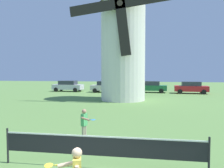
{
  "coord_description": "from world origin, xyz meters",
  "views": [
    {
      "loc": [
        1.58,
        -4.43,
        2.86
      ],
      "look_at": [
        0.25,
        3.9,
        2.4
      ],
      "focal_mm": 36.21,
      "sensor_mm": 36.0,
      "label": 1
    }
  ],
  "objects_px": {
    "parked_car_red": "(191,87)",
    "player_far": "(85,122)",
    "parked_car_silver": "(68,86)",
    "parked_car_cream": "(107,87)",
    "tennis_net": "(101,146)",
    "windmill": "(123,38)",
    "parked_car_green": "(150,87)"
  },
  "relations": [
    {
      "from": "player_far",
      "to": "parked_car_silver",
      "type": "relative_size",
      "value": 0.29
    },
    {
      "from": "player_far",
      "to": "parked_car_green",
      "type": "height_order",
      "value": "parked_car_green"
    },
    {
      "from": "tennis_net",
      "to": "parked_car_silver",
      "type": "height_order",
      "value": "parked_car_silver"
    },
    {
      "from": "parked_car_red",
      "to": "player_far",
      "type": "bearing_deg",
      "value": -110.82
    },
    {
      "from": "windmill",
      "to": "parked_car_red",
      "type": "distance_m",
      "value": 12.64
    },
    {
      "from": "parked_car_silver",
      "to": "parked_car_cream",
      "type": "height_order",
      "value": "same"
    },
    {
      "from": "tennis_net",
      "to": "parked_car_silver",
      "type": "bearing_deg",
      "value": 112.15
    },
    {
      "from": "parked_car_green",
      "to": "parked_car_red",
      "type": "xyz_separation_m",
      "value": [
        5.27,
        -0.74,
        -0.0
      ]
    },
    {
      "from": "tennis_net",
      "to": "parked_car_silver",
      "type": "relative_size",
      "value": 1.36
    },
    {
      "from": "player_far",
      "to": "parked_car_red",
      "type": "xyz_separation_m",
      "value": [
        8.2,
        21.58,
        0.08
      ]
    },
    {
      "from": "windmill",
      "to": "parked_car_cream",
      "type": "bearing_deg",
      "value": 111.29
    },
    {
      "from": "windmill",
      "to": "parked_car_red",
      "type": "height_order",
      "value": "windmill"
    },
    {
      "from": "windmill",
      "to": "player_far",
      "type": "height_order",
      "value": "windmill"
    },
    {
      "from": "parked_car_green",
      "to": "windmill",
      "type": "bearing_deg",
      "value": -107.49
    },
    {
      "from": "tennis_net",
      "to": "parked_car_green",
      "type": "xyz_separation_m",
      "value": [
        1.64,
        25.07,
        0.12
      ]
    },
    {
      "from": "parked_car_silver",
      "to": "parked_car_cream",
      "type": "bearing_deg",
      "value": -6.7
    },
    {
      "from": "player_far",
      "to": "parked_car_red",
      "type": "relative_size",
      "value": 0.3
    },
    {
      "from": "player_far",
      "to": "parked_car_cream",
      "type": "xyz_separation_m",
      "value": [
        -2.96,
        21.41,
        0.08
      ]
    },
    {
      "from": "parked_car_silver",
      "to": "parked_car_green",
      "type": "bearing_deg",
      "value": 1.04
    },
    {
      "from": "windmill",
      "to": "tennis_net",
      "type": "height_order",
      "value": "windmill"
    },
    {
      "from": "tennis_net",
      "to": "parked_car_green",
      "type": "distance_m",
      "value": 25.12
    },
    {
      "from": "player_far",
      "to": "parked_car_cream",
      "type": "relative_size",
      "value": 0.29
    },
    {
      "from": "windmill",
      "to": "tennis_net",
      "type": "xyz_separation_m",
      "value": [
        1.15,
        -16.21,
        -5.5
      ]
    },
    {
      "from": "windmill",
      "to": "parked_car_cream",
      "type": "xyz_separation_m",
      "value": [
        -3.1,
        7.96,
        -5.37
      ]
    },
    {
      "from": "parked_car_cream",
      "to": "parked_car_silver",
      "type": "bearing_deg",
      "value": 173.3
    },
    {
      "from": "windmill",
      "to": "player_far",
      "type": "relative_size",
      "value": 10.44
    },
    {
      "from": "parked_car_green",
      "to": "parked_car_red",
      "type": "bearing_deg",
      "value": -7.95
    },
    {
      "from": "windmill",
      "to": "parked_car_silver",
      "type": "distance_m",
      "value": 13.56
    },
    {
      "from": "parked_car_silver",
      "to": "parked_car_cream",
      "type": "xyz_separation_m",
      "value": [
        5.86,
        -0.69,
        0.0
      ]
    },
    {
      "from": "player_far",
      "to": "parked_car_green",
      "type": "bearing_deg",
      "value": 82.52
    },
    {
      "from": "windmill",
      "to": "parked_car_red",
      "type": "relative_size",
      "value": 3.1
    },
    {
      "from": "parked_car_silver",
      "to": "parked_car_red",
      "type": "height_order",
      "value": "same"
    }
  ]
}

